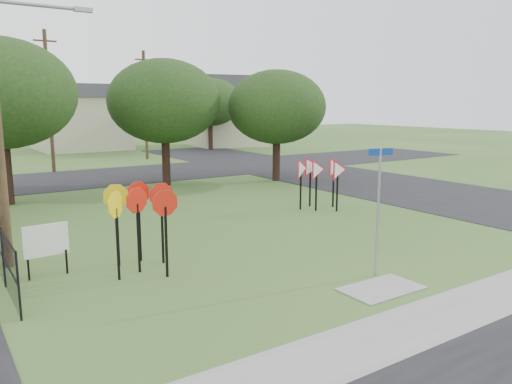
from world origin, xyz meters
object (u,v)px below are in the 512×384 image
at_px(stop_sign_cluster, 139,207).
at_px(info_board, 46,242).
at_px(yield_sign_cluster, 320,171).
at_px(street_name_sign, 378,205).

relative_size(stop_sign_cluster, info_board, 1.65).
bearing_deg(stop_sign_cluster, yield_sign_cluster, 19.83).
bearing_deg(info_board, yield_sign_cluster, 12.52).
relative_size(street_name_sign, info_board, 2.38).
xyz_separation_m(street_name_sign, yield_sign_cluster, (4.27, 7.19, -0.25)).
xyz_separation_m(street_name_sign, stop_sign_cluster, (-4.91, 3.88, -0.17)).
distance_m(street_name_sign, info_board, 8.58).
bearing_deg(street_name_sign, stop_sign_cluster, 141.62).
bearing_deg(stop_sign_cluster, street_name_sign, -38.38).
height_order(stop_sign_cluster, info_board, stop_sign_cluster).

